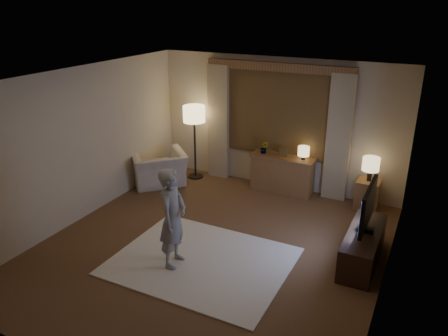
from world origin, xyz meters
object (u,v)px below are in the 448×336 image
Objects in this scene: armchair at (159,168)px; tv_stand at (363,247)px; sideboard at (282,175)px; person at (173,218)px; side_table at (367,195)px.

armchair reaches higher than tv_stand.
sideboard reaches higher than tv_stand.
sideboard is at bearing 152.62° from armchair.
armchair is 0.72× the size of person.
tv_stand is (0.25, -1.81, -0.03)m from side_table.
sideboard is at bearing 135.70° from tv_stand.
armchair reaches higher than side_table.
armchair is (-2.40, -0.80, -0.01)m from sideboard.
person reaches higher than tv_stand.
side_table is (4.05, 0.75, -0.06)m from armchair.
sideboard reaches higher than side_table.
side_table is at bearing 144.68° from armchair.
person is (-2.41, -1.29, 0.51)m from tv_stand.
side_table is 0.38× the size of person.
sideboard is at bearing -17.37° from person.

